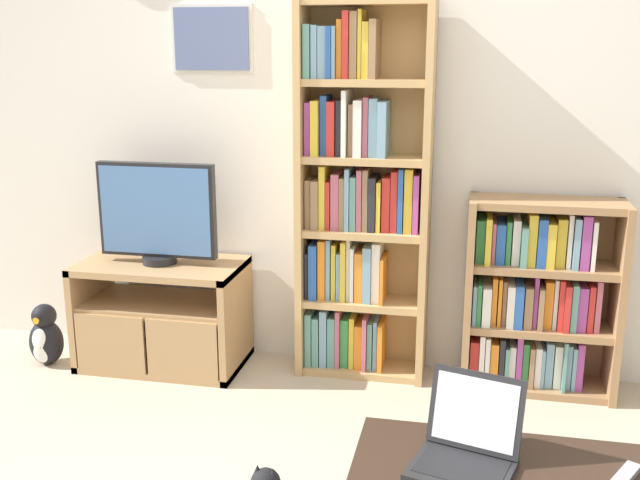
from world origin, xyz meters
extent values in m
cube|color=silver|center=(0.00, 1.82, 1.30)|extent=(6.99, 0.06, 2.60)
cube|color=silver|center=(-0.86, 1.79, 1.72)|extent=(0.44, 0.01, 0.35)
cube|color=slate|center=(-0.86, 1.78, 1.72)|extent=(0.40, 0.02, 0.31)
cube|color=tan|center=(-1.51, 1.53, 0.29)|extent=(0.04, 0.48, 0.57)
cube|color=tan|center=(-0.68, 1.53, 0.29)|extent=(0.04, 0.48, 0.57)
cube|color=tan|center=(-1.10, 1.53, 0.55)|extent=(0.86, 0.48, 0.04)
cube|color=tan|center=(-1.10, 1.53, 0.02)|extent=(0.86, 0.48, 0.04)
cube|color=tan|center=(-1.10, 1.53, 0.34)|extent=(0.79, 0.45, 0.04)
cube|color=tan|center=(-1.30, 1.30, 0.19)|extent=(0.38, 0.02, 0.31)
cube|color=tan|center=(-0.90, 1.30, 0.19)|extent=(0.38, 0.02, 0.31)
cylinder|color=black|center=(-1.10, 1.52, 0.59)|extent=(0.18, 0.18, 0.04)
cube|color=black|center=(-1.10, 1.52, 0.86)|extent=(0.63, 0.05, 0.49)
cube|color=#4770A8|center=(-1.10, 1.50, 0.86)|extent=(0.60, 0.01, 0.46)
cube|color=tan|center=(-0.34, 1.64, 0.95)|extent=(0.04, 0.27, 1.90)
cube|color=tan|center=(0.28, 1.64, 0.95)|extent=(0.04, 0.27, 1.90)
cube|color=tan|center=(-0.03, 1.76, 0.95)|extent=(0.66, 0.02, 1.90)
cube|color=tan|center=(-0.03, 1.64, 0.02)|extent=(0.59, 0.23, 0.04)
cube|color=tan|center=(-0.03, 1.64, 0.39)|extent=(0.59, 0.23, 0.04)
cube|color=tan|center=(-0.03, 1.64, 0.77)|extent=(0.59, 0.23, 0.04)
cube|color=tan|center=(-0.03, 1.64, 1.14)|extent=(0.59, 0.23, 0.04)
cube|color=tan|center=(-0.03, 1.64, 1.51)|extent=(0.59, 0.23, 0.04)
cube|color=tan|center=(-0.03, 1.64, 1.89)|extent=(0.59, 0.23, 0.04)
cube|color=#5B9389|center=(-0.30, 1.65, 0.18)|extent=(0.03, 0.20, 0.29)
cube|color=#5B9389|center=(-0.27, 1.65, 0.17)|extent=(0.03, 0.19, 0.27)
cube|color=#759EB7|center=(-0.23, 1.65, 0.19)|extent=(0.04, 0.19, 0.31)
cube|color=#5B9389|center=(-0.18, 1.65, 0.17)|extent=(0.04, 0.18, 0.27)
cube|color=#B75B70|center=(-0.15, 1.65, 0.19)|extent=(0.02, 0.18, 0.31)
cube|color=#388947|center=(-0.11, 1.66, 0.17)|extent=(0.04, 0.16, 0.27)
cube|color=gold|center=(-0.08, 1.66, 0.18)|extent=(0.03, 0.16, 0.28)
cube|color=orange|center=(-0.04, 1.65, 0.16)|extent=(0.04, 0.17, 0.24)
cube|color=#B75B70|center=(-0.01, 1.65, 0.18)|extent=(0.02, 0.20, 0.29)
cube|color=#5B9389|center=(0.02, 1.65, 0.17)|extent=(0.03, 0.18, 0.26)
cube|color=#759EB7|center=(0.05, 1.66, 0.17)|extent=(0.02, 0.17, 0.27)
cube|color=orange|center=(0.07, 1.65, 0.16)|extent=(0.02, 0.20, 0.26)
cube|color=#232328|center=(-0.31, 1.65, 0.53)|extent=(0.02, 0.18, 0.24)
cube|color=#2856A8|center=(-0.28, 1.65, 0.56)|extent=(0.04, 0.20, 0.29)
cube|color=orange|center=(-0.23, 1.65, 0.57)|extent=(0.04, 0.19, 0.31)
cube|color=#759EB7|center=(-0.20, 1.65, 0.57)|extent=(0.02, 0.18, 0.32)
cube|color=gold|center=(-0.17, 1.66, 0.56)|extent=(0.02, 0.17, 0.29)
cube|color=#759EB7|center=(-0.15, 1.65, 0.53)|extent=(0.02, 0.18, 0.25)
cube|color=gold|center=(-0.12, 1.65, 0.57)|extent=(0.03, 0.19, 0.31)
cube|color=white|center=(-0.10, 1.66, 0.57)|extent=(0.02, 0.16, 0.32)
cube|color=white|center=(-0.08, 1.65, 0.55)|extent=(0.02, 0.18, 0.28)
cube|color=orange|center=(-0.04, 1.65, 0.54)|extent=(0.04, 0.19, 0.26)
cube|color=#759EB7|center=(0.00, 1.65, 0.56)|extent=(0.04, 0.19, 0.29)
cube|color=white|center=(0.04, 1.65, 0.57)|extent=(0.04, 0.18, 0.31)
cube|color=orange|center=(0.08, 1.64, 0.53)|extent=(0.02, 0.21, 0.24)
cube|color=#93704C|center=(-0.31, 1.65, 0.91)|extent=(0.03, 0.17, 0.25)
cube|color=#93704C|center=(-0.27, 1.65, 0.91)|extent=(0.04, 0.20, 0.25)
cube|color=gold|center=(-0.23, 1.65, 0.95)|extent=(0.03, 0.18, 0.32)
cube|color=red|center=(-0.20, 1.65, 0.91)|extent=(0.02, 0.18, 0.24)
cube|color=#B75B70|center=(-0.17, 1.65, 0.93)|extent=(0.04, 0.18, 0.28)
cube|color=#93704C|center=(-0.13, 1.65, 0.92)|extent=(0.03, 0.18, 0.27)
cube|color=#759EB7|center=(-0.11, 1.65, 0.94)|extent=(0.02, 0.20, 0.31)
cube|color=#5B9389|center=(-0.08, 1.65, 0.92)|extent=(0.03, 0.19, 0.27)
cube|color=#B75B70|center=(-0.05, 1.65, 0.94)|extent=(0.03, 0.18, 0.31)
cube|color=#93704C|center=(-0.02, 1.65, 0.94)|extent=(0.03, 0.18, 0.31)
cube|color=#232328|center=(0.02, 1.65, 0.92)|extent=(0.04, 0.18, 0.27)
cube|color=gold|center=(0.05, 1.65, 0.91)|extent=(0.02, 0.18, 0.25)
cube|color=red|center=(0.09, 1.66, 0.92)|extent=(0.04, 0.16, 0.27)
cube|color=red|center=(0.13, 1.66, 0.94)|extent=(0.03, 0.16, 0.31)
cube|color=#2856A8|center=(0.16, 1.65, 0.94)|extent=(0.03, 0.18, 0.32)
cube|color=gold|center=(0.20, 1.66, 0.94)|extent=(0.04, 0.17, 0.32)
cube|color=#9E4293|center=(0.24, 1.65, 0.93)|extent=(0.03, 0.18, 0.29)
cube|color=#9E4293|center=(-0.31, 1.65, 1.29)|extent=(0.03, 0.18, 0.26)
cube|color=gold|center=(-0.27, 1.65, 1.29)|extent=(0.04, 0.21, 0.27)
cube|color=#2856A8|center=(-0.23, 1.66, 1.30)|extent=(0.03, 0.16, 0.29)
cube|color=red|center=(-0.19, 1.65, 1.29)|extent=(0.04, 0.19, 0.27)
cube|color=#232328|center=(-0.15, 1.65, 1.29)|extent=(0.03, 0.18, 0.27)
cube|color=white|center=(-0.12, 1.64, 1.32)|extent=(0.02, 0.21, 0.32)
cube|color=#93704C|center=(-0.09, 1.66, 1.28)|extent=(0.03, 0.17, 0.25)
cube|color=white|center=(-0.06, 1.65, 1.29)|extent=(0.04, 0.20, 0.27)
cube|color=#B75B70|center=(-0.02, 1.66, 1.30)|extent=(0.03, 0.17, 0.29)
cube|color=#759EB7|center=(0.02, 1.65, 1.30)|extent=(0.04, 0.18, 0.28)
cube|color=#759EB7|center=(0.06, 1.65, 1.29)|extent=(0.04, 0.21, 0.27)
cube|color=#5B9389|center=(-0.30, 1.64, 1.66)|extent=(0.03, 0.21, 0.25)
cube|color=#759EB7|center=(-0.27, 1.65, 1.66)|extent=(0.03, 0.20, 0.25)
cube|color=#759EB7|center=(-0.23, 1.65, 1.65)|extent=(0.04, 0.19, 0.24)
cube|color=#2856A8|center=(-0.20, 1.64, 1.65)|extent=(0.02, 0.21, 0.24)
cube|color=#759EB7|center=(-0.18, 1.65, 1.65)|extent=(0.02, 0.20, 0.24)
cube|color=orange|center=(-0.15, 1.65, 1.67)|extent=(0.03, 0.17, 0.27)
cube|color=red|center=(-0.12, 1.65, 1.69)|extent=(0.03, 0.19, 0.31)
cube|color=#93704C|center=(-0.08, 1.65, 1.69)|extent=(0.04, 0.18, 0.31)
cube|color=gold|center=(-0.05, 1.65, 1.69)|extent=(0.02, 0.17, 0.32)
cube|color=gold|center=(-0.03, 1.65, 1.66)|extent=(0.03, 0.18, 0.26)
cube|color=#93704C|center=(0.01, 1.65, 1.67)|extent=(0.03, 0.20, 0.27)
cube|color=#9E754C|center=(0.51, 1.62, 0.49)|extent=(0.04, 0.31, 0.97)
cube|color=#9E754C|center=(1.21, 1.62, 0.49)|extent=(0.04, 0.31, 0.97)
cube|color=#9E754C|center=(0.86, 1.76, 0.49)|extent=(0.74, 0.02, 0.97)
cube|color=#9E754C|center=(0.86, 1.62, 0.02)|extent=(0.67, 0.27, 0.04)
cube|color=#9E754C|center=(0.86, 1.62, 0.33)|extent=(0.67, 0.27, 0.04)
cube|color=#9E754C|center=(0.86, 1.62, 0.64)|extent=(0.67, 0.27, 0.04)
cube|color=#9E754C|center=(0.86, 1.62, 0.95)|extent=(0.67, 0.27, 0.04)
cube|color=red|center=(0.55, 1.63, 0.15)|extent=(0.04, 0.22, 0.22)
cube|color=white|center=(0.59, 1.63, 0.17)|extent=(0.03, 0.24, 0.26)
cube|color=white|center=(0.62, 1.63, 0.16)|extent=(0.02, 0.24, 0.25)
cube|color=orange|center=(0.65, 1.63, 0.14)|extent=(0.04, 0.22, 0.22)
cube|color=#232328|center=(0.69, 1.63, 0.16)|extent=(0.03, 0.22, 0.24)
cube|color=#5B9389|center=(0.72, 1.63, 0.14)|extent=(0.02, 0.22, 0.20)
cube|color=white|center=(0.74, 1.64, 0.14)|extent=(0.03, 0.19, 0.20)
cube|color=#9E4293|center=(0.77, 1.63, 0.17)|extent=(0.03, 0.21, 0.26)
cube|color=#388947|center=(0.81, 1.64, 0.15)|extent=(0.03, 0.19, 0.22)
cube|color=#93704C|center=(0.83, 1.63, 0.14)|extent=(0.02, 0.23, 0.21)
cube|color=white|center=(0.87, 1.64, 0.14)|extent=(0.03, 0.20, 0.21)
cube|color=#759EB7|center=(0.89, 1.64, 0.14)|extent=(0.02, 0.20, 0.20)
cube|color=#759EB7|center=(0.92, 1.64, 0.15)|extent=(0.04, 0.19, 0.24)
cube|color=white|center=(0.96, 1.64, 0.15)|extent=(0.04, 0.19, 0.22)
cube|color=#5B9389|center=(0.99, 1.63, 0.17)|extent=(0.02, 0.24, 0.26)
cube|color=#759EB7|center=(1.01, 1.64, 0.15)|extent=(0.02, 0.20, 0.23)
cube|color=#759EB7|center=(1.04, 1.64, 0.15)|extent=(0.02, 0.20, 0.22)
cube|color=#9E4293|center=(1.06, 1.64, 0.16)|extent=(0.03, 0.20, 0.25)
cube|color=#759EB7|center=(0.54, 1.63, 0.45)|extent=(0.02, 0.24, 0.20)
cube|color=#388947|center=(0.56, 1.63, 0.45)|extent=(0.02, 0.23, 0.21)
cube|color=white|center=(0.60, 1.63, 0.45)|extent=(0.04, 0.25, 0.20)
cube|color=orange|center=(0.64, 1.63, 0.47)|extent=(0.02, 0.21, 0.24)
cube|color=orange|center=(0.66, 1.63, 0.47)|extent=(0.02, 0.22, 0.24)
cube|color=#93704C|center=(0.68, 1.64, 0.46)|extent=(0.02, 0.20, 0.23)
cube|color=white|center=(0.71, 1.63, 0.46)|extent=(0.03, 0.24, 0.21)
cube|color=#2856A8|center=(0.75, 1.63, 0.46)|extent=(0.04, 0.25, 0.22)
cube|color=#93704C|center=(0.80, 1.63, 0.45)|extent=(0.04, 0.23, 0.21)
cube|color=#9E4293|center=(0.83, 1.63, 0.48)|extent=(0.02, 0.21, 0.26)
cube|color=#93704C|center=(0.86, 1.63, 0.45)|extent=(0.02, 0.24, 0.21)
cube|color=orange|center=(0.89, 1.64, 0.47)|extent=(0.04, 0.20, 0.24)
cube|color=white|center=(0.92, 1.64, 0.47)|extent=(0.02, 0.20, 0.25)
cube|color=red|center=(0.95, 1.63, 0.48)|extent=(0.02, 0.23, 0.25)
cube|color=red|center=(0.98, 1.63, 0.46)|extent=(0.03, 0.24, 0.23)
cube|color=#5B9389|center=(1.01, 1.63, 0.47)|extent=(0.03, 0.23, 0.24)
cube|color=#9E4293|center=(1.05, 1.63, 0.46)|extent=(0.04, 0.21, 0.22)
cube|color=red|center=(1.09, 1.63, 0.46)|extent=(0.03, 0.21, 0.23)
cube|color=#B75B70|center=(1.12, 1.64, 0.48)|extent=(0.03, 0.20, 0.26)
cube|color=#388947|center=(0.55, 1.64, 0.77)|extent=(0.04, 0.20, 0.21)
cube|color=gold|center=(0.59, 1.63, 0.77)|extent=(0.03, 0.24, 0.23)
cube|color=#B75B70|center=(0.62, 1.64, 0.76)|extent=(0.02, 0.20, 0.20)
cube|color=#2856A8|center=(0.65, 1.64, 0.76)|extent=(0.04, 0.20, 0.20)
cube|color=#388947|center=(0.69, 1.64, 0.77)|extent=(0.02, 0.19, 0.21)
cube|color=white|center=(0.72, 1.64, 0.77)|extent=(0.04, 0.19, 0.22)
cube|color=#5B9389|center=(0.76, 1.63, 0.76)|extent=(0.03, 0.24, 0.19)
cube|color=gold|center=(0.79, 1.63, 0.79)|extent=(0.04, 0.22, 0.25)
cube|color=#2856A8|center=(0.84, 1.63, 0.78)|extent=(0.04, 0.23, 0.24)
cube|color=gold|center=(0.88, 1.63, 0.77)|extent=(0.04, 0.23, 0.22)
cube|color=gold|center=(0.93, 1.64, 0.78)|extent=(0.04, 0.19, 0.24)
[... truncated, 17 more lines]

